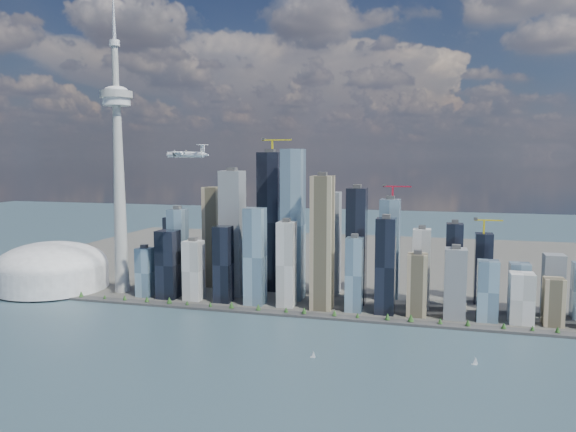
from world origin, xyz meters
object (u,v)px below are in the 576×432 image
(airplane, at_px, (187,154))
(sailboat_east, at_px, (475,362))
(needle_tower, at_px, (118,163))
(sailboat_west, at_px, (313,355))
(dome_stadium, at_px, (52,269))

(airplane, bearing_deg, sailboat_east, -1.04)
(needle_tower, relative_size, sailboat_east, 52.05)
(airplane, relative_size, sailboat_east, 7.43)
(sailboat_east, bearing_deg, airplane, 171.92)
(airplane, bearing_deg, needle_tower, 160.54)
(needle_tower, relative_size, airplane, 7.01)
(needle_tower, bearing_deg, sailboat_west, -29.64)
(dome_stadium, height_order, airplane, airplane)
(needle_tower, bearing_deg, sailboat_east, -18.88)
(airplane, height_order, sailboat_west, airplane)
(needle_tower, height_order, dome_stadium, needle_tower)
(sailboat_east, bearing_deg, needle_tower, 165.73)
(needle_tower, relative_size, sailboat_west, 59.86)
(needle_tower, distance_m, dome_stadium, 241.40)
(needle_tower, relative_size, dome_stadium, 2.75)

